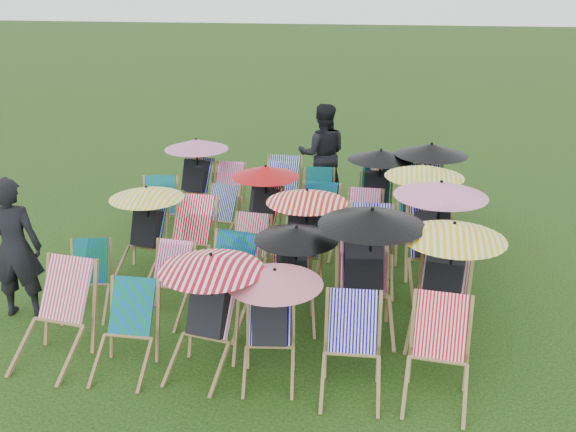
% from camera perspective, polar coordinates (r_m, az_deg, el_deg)
% --- Properties ---
extents(ground, '(100.00, 100.00, 0.00)m').
position_cam_1_polar(ground, '(8.81, -1.24, -5.83)').
color(ground, black).
rests_on(ground, ground).
extents(deckchair_0, '(0.78, 1.01, 1.03)m').
position_cam_1_polar(deckchair_0, '(7.35, -20.17, -8.41)').
color(deckchair_0, olive).
rests_on(deckchair_0, ground).
extents(deckchair_1, '(0.59, 0.83, 0.89)m').
position_cam_1_polar(deckchair_1, '(6.98, -14.32, -9.96)').
color(deckchair_1, olive).
rests_on(deckchair_1, ground).
extents(deckchair_2, '(1.08, 1.15, 1.28)m').
position_cam_1_polar(deckchair_2, '(6.73, -7.37, -8.42)').
color(deckchair_2, olive).
rests_on(deckchair_2, ground).
extents(deckchair_3, '(0.98, 1.06, 1.17)m').
position_cam_1_polar(deckchair_3, '(6.60, -1.55, -9.47)').
color(deckchair_3, olive).
rests_on(deckchair_3, ground).
extents(deckchair_4, '(0.65, 0.88, 0.93)m').
position_cam_1_polar(deckchair_4, '(6.47, 5.69, -11.79)').
color(deckchair_4, olive).
rests_on(deckchair_4, ground).
extents(deckchair_5, '(0.71, 0.93, 0.95)m').
position_cam_1_polar(deckchair_5, '(6.50, 13.22, -12.01)').
color(deckchair_5, olive).
rests_on(deckchair_5, ground).
extents(deckchair_6, '(0.69, 0.86, 0.83)m').
position_cam_1_polar(deckchair_6, '(8.27, -17.44, -5.51)').
color(deckchair_6, olive).
rests_on(deckchair_6, ground).
extents(deckchair_7, '(0.63, 0.83, 0.85)m').
position_cam_1_polar(deckchair_7, '(7.93, -10.81, -5.95)').
color(deckchair_7, olive).
rests_on(deckchair_7, ground).
extents(deckchair_8, '(0.82, 1.03, 1.01)m').
position_cam_1_polar(deckchair_8, '(7.66, -5.67, -6.02)').
color(deckchair_8, olive).
rests_on(deckchair_8, ground).
extents(deckchair_9, '(1.00, 1.08, 1.18)m').
position_cam_1_polar(deckchair_9, '(7.58, 0.47, -5.17)').
color(deckchair_9, olive).
rests_on(deckchair_9, ground).
extents(deckchair_10, '(1.23, 1.32, 1.46)m').
position_cam_1_polar(deckchair_10, '(7.43, 6.98, -4.66)').
color(deckchair_10, olive).
rests_on(deckchair_10, ground).
extents(deckchair_11, '(1.16, 1.24, 1.38)m').
position_cam_1_polar(deckchair_11, '(7.40, 13.71, -5.58)').
color(deckchair_11, olive).
rests_on(deckchair_11, ground).
extents(deckchair_12, '(1.02, 1.08, 1.21)m').
position_cam_1_polar(deckchair_12, '(9.11, -12.74, -1.05)').
color(deckchair_12, olive).
rests_on(deckchair_12, ground).
extents(deckchair_13, '(0.74, 0.98, 1.02)m').
position_cam_1_polar(deckchair_13, '(8.97, -8.98, -2.03)').
color(deckchair_13, olive).
rests_on(deckchair_13, ground).
extents(deckchair_14, '(0.63, 0.83, 0.85)m').
position_cam_1_polar(deckchair_14, '(8.68, -3.70, -3.18)').
color(deckchair_14, olive).
rests_on(deckchair_14, ground).
extents(deckchair_15, '(1.08, 1.14, 1.28)m').
position_cam_1_polar(deckchair_15, '(8.55, 1.22, -1.71)').
color(deckchair_15, olive).
rests_on(deckchair_15, ground).
extents(deckchair_16, '(0.72, 0.97, 1.01)m').
position_cam_1_polar(deckchair_16, '(8.59, 7.30, -3.00)').
color(deckchair_16, olive).
rests_on(deckchair_16, ground).
extents(deckchair_17, '(1.21, 1.31, 1.44)m').
position_cam_1_polar(deckchair_17, '(8.57, 12.95, -1.60)').
color(deckchair_17, olive).
rests_on(deckchair_17, ground).
extents(deckchair_18, '(0.75, 0.93, 0.92)m').
position_cam_1_polar(deckchair_18, '(10.29, -11.47, 0.49)').
color(deckchair_18, olive).
rests_on(deckchair_18, ground).
extents(deckchair_19, '(0.69, 0.87, 0.84)m').
position_cam_1_polar(deckchair_19, '(9.95, -6.39, -0.12)').
color(deckchair_19, olive).
rests_on(deckchair_19, ground).
extents(deckchair_20, '(1.04, 1.11, 1.23)m').
position_cam_1_polar(deckchair_20, '(9.80, -2.40, 1.07)').
color(deckchair_20, olive).
rests_on(deckchair_20, ground).
extents(deckchair_21, '(0.71, 0.93, 0.96)m').
position_cam_1_polar(deckchair_21, '(9.61, 2.51, -0.42)').
color(deckchair_21, olive).
rests_on(deckchair_21, ground).
extents(deckchair_22, '(0.61, 0.84, 0.90)m').
position_cam_1_polar(deckchair_22, '(9.61, 6.67, -0.75)').
color(deckchair_22, olive).
rests_on(deckchair_22, ground).
extents(deckchair_23, '(1.15, 1.19, 1.36)m').
position_cam_1_polar(deckchair_23, '(9.57, 11.57, 0.61)').
color(deckchair_23, olive).
rests_on(deckchair_23, ground).
extents(deckchair_24, '(1.10, 1.16, 1.30)m').
position_cam_1_polar(deckchair_24, '(11.23, -8.43, 3.62)').
color(deckchair_24, olive).
rests_on(deckchair_24, ground).
extents(deckchair_25, '(0.62, 0.84, 0.88)m').
position_cam_1_polar(deckchair_25, '(11.04, -5.57, 2.11)').
color(deckchair_25, olive).
rests_on(deckchair_25, ground).
extents(deckchair_26, '(0.70, 0.96, 1.01)m').
position_cam_1_polar(deckchair_26, '(10.87, -0.72, 2.28)').
color(deckchair_26, olive).
rests_on(deckchair_26, ground).
extents(deckchair_27, '(0.65, 0.84, 0.86)m').
position_cam_1_polar(deckchair_27, '(10.76, 2.76, 1.63)').
color(deckchair_27, olive).
rests_on(deckchair_27, ground).
extents(deckchair_28, '(1.07, 1.11, 1.27)m').
position_cam_1_polar(deckchair_28, '(10.64, 7.88, 2.60)').
color(deckchair_28, olive).
rests_on(deckchair_28, ground).
extents(deckchair_29, '(1.17, 1.22, 1.39)m').
position_cam_1_polar(deckchair_29, '(10.68, 12.19, 2.75)').
color(deckchair_29, olive).
rests_on(deckchair_29, ground).
extents(person_left, '(0.71, 0.54, 1.76)m').
position_cam_1_polar(person_left, '(8.31, -23.15, -2.61)').
color(person_left, black).
rests_on(person_left, ground).
extents(person_rear, '(0.98, 0.81, 1.83)m').
position_cam_1_polar(person_rear, '(11.58, 3.09, 5.50)').
color(person_rear, black).
rests_on(person_rear, ground).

